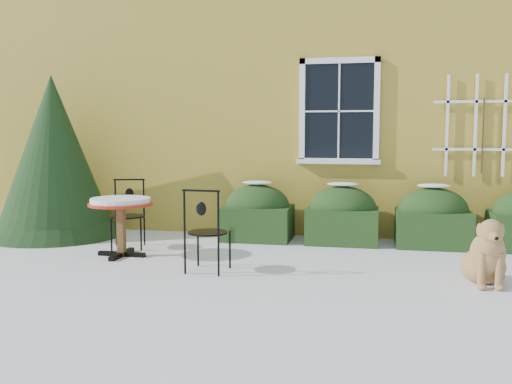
% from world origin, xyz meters
% --- Properties ---
extents(ground, '(80.00, 80.00, 0.00)m').
position_xyz_m(ground, '(0.00, 0.00, 0.00)').
color(ground, white).
rests_on(ground, ground).
extents(house, '(12.40, 8.40, 6.40)m').
position_xyz_m(house, '(0.00, 7.00, 3.22)').
color(house, gold).
rests_on(house, ground).
extents(hedge_row, '(4.95, 0.80, 0.91)m').
position_xyz_m(hedge_row, '(1.65, 2.55, 0.40)').
color(hedge_row, black).
rests_on(hedge_row, ground).
extents(evergreen_shrub, '(2.11, 2.11, 2.55)m').
position_xyz_m(evergreen_shrub, '(-3.53, 2.22, 1.03)').
color(evergreen_shrub, black).
rests_on(evergreen_shrub, ground).
extents(bistro_table, '(0.84, 0.84, 0.78)m').
position_xyz_m(bistro_table, '(-1.83, 0.98, 0.65)').
color(bistro_table, black).
rests_on(bistro_table, ground).
extents(patio_chair_near, '(0.48, 0.48, 1.00)m').
position_xyz_m(patio_chair_near, '(-0.47, 0.38, 0.50)').
color(patio_chair_near, black).
rests_on(patio_chair_near, ground).
extents(patio_chair_far, '(0.54, 0.53, 0.98)m').
position_xyz_m(patio_chair_far, '(-1.99, 1.56, 0.49)').
color(patio_chair_far, black).
rests_on(patio_chair_far, ground).
extents(dog, '(0.52, 0.85, 0.76)m').
position_xyz_m(dog, '(2.66, 0.45, 0.31)').
color(dog, '#B0844F').
rests_on(dog, ground).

